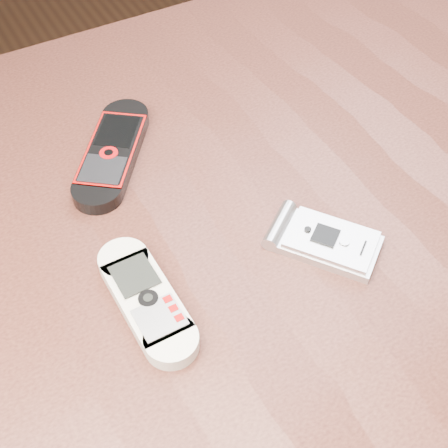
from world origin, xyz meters
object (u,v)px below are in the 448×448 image
Objects in this scene: table at (220,295)px; motorola_razr at (328,241)px; nokia_white at (146,299)px; nokia_black_red at (112,152)px.

table is 11.23× the size of motorola_razr.
motorola_razr is at bearing -8.26° from nokia_white.
table is 0.15m from motorola_razr.
table is 8.41× the size of nokia_white.
nokia_white and motorola_razr have the same top height.
nokia_black_red is 1.58× the size of motorola_razr.
motorola_razr is (0.13, -0.21, -0.00)m from nokia_black_red.
table is at bearing -34.60° from nokia_black_red.
nokia_black_red and motorola_razr have the same top height.
nokia_white is 0.18m from motorola_razr.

